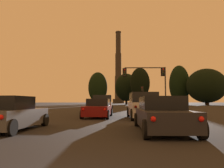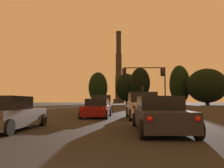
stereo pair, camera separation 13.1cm
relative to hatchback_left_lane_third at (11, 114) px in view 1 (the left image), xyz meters
name	(u,v)px [view 1 (the left image)]	position (x,y,z in m)	size (l,w,h in m)	color
hatchback_left_lane_third	(11,114)	(0.00, 0.00, 0.00)	(2.05, 4.16, 1.44)	#4C4F54
sedan_right_lane_third	(162,115)	(6.36, -0.21, 0.00)	(2.04, 4.73, 1.43)	#232328
suv_right_lane_second	(143,106)	(6.43, 6.48, 0.23)	(2.13, 4.92, 1.86)	silver
suv_center_lane_front	(102,105)	(3.07, 13.28, 0.23)	(2.12, 4.91, 1.86)	gray
sedan_center_lane_second	(98,109)	(3.10, 7.71, 0.00)	(2.16, 4.77, 1.43)	maroon
traffic_light_overhead_right	(151,77)	(9.42, 21.50, 4.04)	(6.22, 0.50, 6.11)	#2D2D30
traffic_light_far_right	(143,93)	(11.51, 48.62, 2.82)	(0.78, 0.50, 5.30)	#2D2D30
smokestack	(118,75)	(6.11, 143.64, 19.43)	(7.88, 7.88, 51.26)	#2B2722
treeline_far_right	(126,87)	(8.58, 77.89, 6.23)	(9.07, 8.17, 12.45)	black
treeline_center_right	(98,88)	(-2.36, 72.20, 5.80)	(7.15, 6.43, 12.25)	black
treeline_left_mid	(206,86)	(35.81, 66.61, 6.04)	(13.51, 12.16, 12.64)	black
treeline_far_left	(140,83)	(13.12, 69.35, 7.25)	(7.12, 6.41, 13.46)	black
treeline_center_left	(179,85)	(28.59, 73.82, 6.99)	(7.66, 6.89, 15.00)	black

